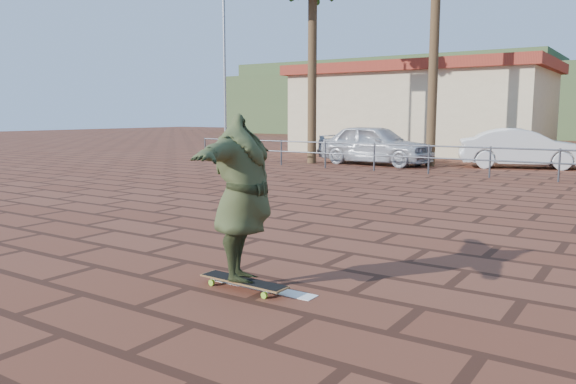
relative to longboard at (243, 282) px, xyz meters
The scene contains 10 objects.
ground 1.48m from the longboard, 112.14° to the left, with size 120.00×120.00×0.00m, color brown.
paint_stripe 0.24m from the longboard, 49.45° to the left, with size 1.40×0.22×0.01m, color white.
guardrail 13.39m from the longboard, 92.38° to the left, with size 24.06×0.06×1.00m.
flagpole 16.81m from the longboard, 130.14° to the left, with size 1.30×0.10×8.00m.
building_west 24.37m from the longboard, 105.67° to the left, with size 12.60×7.60×4.50m.
hill_back 61.77m from the longboard, 111.46° to the left, with size 35.00×14.00×8.00m, color #384C28.
longboard is the anchor object (origin of this frame).
skateboarder 0.97m from the longboard, 90.00° to the right, with size 2.34×0.64×1.90m, color #374022.
car_silver 16.75m from the longboard, 109.68° to the left, with size 1.89×4.70×1.60m, color #B6B8BD.
car_white 17.45m from the longboard, 91.36° to the left, with size 1.56×4.48×1.48m, color silver.
Camera 1 is at (4.45, -6.31, 2.01)m, focal length 35.00 mm.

